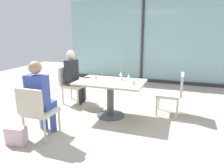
% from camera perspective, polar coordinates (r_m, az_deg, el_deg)
% --- Properties ---
extents(ground_plane, '(12.00, 12.00, 0.00)m').
position_cam_1_polar(ground_plane, '(4.39, -0.43, -8.56)').
color(ground_plane, '#A89E8E').
extents(window_wall_backdrop, '(5.20, 0.10, 2.70)m').
position_cam_1_polar(window_wall_backdrop, '(7.15, 8.24, 10.29)').
color(window_wall_backdrop, '#8CB7BC').
rests_on(window_wall_backdrop, ground_plane).
extents(dining_table_main, '(1.33, 0.86, 0.73)m').
position_cam_1_polar(dining_table_main, '(4.20, -0.44, -1.67)').
color(dining_table_main, '#BCB29E').
rests_on(dining_table_main, ground_plane).
extents(chair_front_left, '(0.46, 0.50, 0.87)m').
position_cam_1_polar(chair_front_left, '(3.56, -19.73, -6.47)').
color(chair_front_left, beige).
rests_on(chair_front_left, ground_plane).
extents(chair_far_left, '(0.50, 0.46, 0.87)m').
position_cam_1_polar(chair_far_left, '(5.13, -11.24, 0.45)').
color(chair_far_left, beige).
rests_on(chair_far_left, ground_plane).
extents(chair_far_right, '(0.50, 0.46, 0.87)m').
position_cam_1_polar(chair_far_right, '(4.47, 16.31, -1.97)').
color(chair_far_right, beige).
rests_on(chair_far_right, ground_plane).
extents(person_front_left, '(0.34, 0.39, 1.26)m').
position_cam_1_polar(person_front_left, '(3.58, -18.93, -2.86)').
color(person_front_left, '#384C9E').
rests_on(person_front_left, ground_plane).
extents(person_far_left, '(0.39, 0.34, 1.26)m').
position_cam_1_polar(person_far_left, '(5.04, -10.27, 2.60)').
color(person_far_left, '#28282D').
rests_on(person_far_left, ground_plane).
extents(wine_glass_0, '(0.07, 0.07, 0.18)m').
position_cam_1_polar(wine_glass_0, '(4.03, 4.57, 2.18)').
color(wine_glass_0, silver).
rests_on(wine_glass_0, dining_table_main).
extents(wine_glass_1, '(0.07, 0.07, 0.18)m').
position_cam_1_polar(wine_glass_1, '(3.87, 2.62, 1.70)').
color(wine_glass_1, silver).
rests_on(wine_glass_1, dining_table_main).
extents(wine_glass_2, '(0.07, 0.07, 0.18)m').
position_cam_1_polar(wine_glass_2, '(4.24, 2.46, 2.84)').
color(wine_glass_2, silver).
rests_on(wine_glass_2, dining_table_main).
extents(wine_glass_3, '(0.07, 0.07, 0.18)m').
position_cam_1_polar(wine_glass_3, '(3.96, -4.39, 1.98)').
color(wine_glass_3, silver).
rests_on(wine_glass_3, dining_table_main).
extents(coffee_cup, '(0.08, 0.08, 0.09)m').
position_cam_1_polar(coffee_cup, '(3.92, 5.80, 0.52)').
color(coffee_cup, white).
rests_on(coffee_cup, dining_table_main).
extents(cell_phone_on_table, '(0.13, 0.16, 0.01)m').
position_cam_1_polar(cell_phone_on_table, '(4.49, -6.87, 1.74)').
color(cell_phone_on_table, black).
rests_on(cell_phone_on_table, dining_table_main).
extents(handbag_0, '(0.32, 0.20, 0.28)m').
position_cam_1_polar(handbag_0, '(3.64, -24.53, -12.61)').
color(handbag_0, beige).
rests_on(handbag_0, ground_plane).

